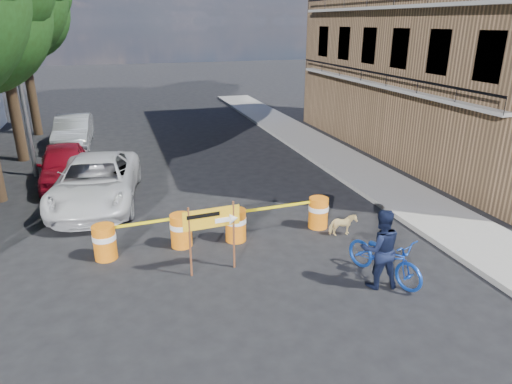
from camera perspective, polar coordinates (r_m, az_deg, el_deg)
ground at (r=11.09m, az=0.02°, el=-10.00°), size 120.00×120.00×0.00m
sidewalk_east at (r=18.48m, az=12.93°, el=2.50°), size 2.40×40.00×0.15m
apartment_building at (r=22.67m, az=25.15°, el=19.67°), size 8.00×16.00×12.00m
tree_far at (r=26.41m, az=-27.54°, el=19.66°), size 5.04×4.80×8.84m
streetlamp at (r=18.91m, az=-27.64°, el=14.49°), size 1.25×0.18×8.00m
barrel_far_left at (r=12.09m, az=-18.40°, el=-5.89°), size 0.58×0.58×0.90m
barrel_mid_left at (r=12.25m, az=-9.35°, el=-4.68°), size 0.58×0.58×0.90m
barrel_mid_right at (r=12.41m, az=-2.56°, el=-4.07°), size 0.58×0.58×0.90m
barrel_far_right at (r=13.31m, az=7.79°, el=-2.49°), size 0.58×0.58×0.90m
detour_sign at (r=10.63m, az=-4.69°, el=-3.81°), size 1.35×0.27×1.74m
pedestrian at (r=10.50m, az=15.26°, el=-6.86°), size 1.02×0.86×1.86m
bicycle at (r=10.80m, az=16.02°, el=-5.53°), size 1.05×1.27×2.07m
dog at (r=12.96m, az=10.78°, el=-4.09°), size 0.77×0.38×0.63m
suv_white at (r=15.71m, az=-19.38°, el=1.24°), size 3.18×5.71×1.51m
sedan_red at (r=18.10m, az=-22.86°, el=3.15°), size 1.96×4.34×1.45m
sedan_silver at (r=23.61m, az=-21.86°, el=7.07°), size 1.72×4.46×1.45m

